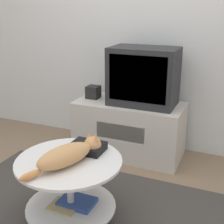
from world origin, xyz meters
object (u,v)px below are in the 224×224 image
object	(u,v)px
tv	(143,76)
speaker	(93,92)
dvd_box	(87,147)
cat	(69,154)

from	to	relation	value
tv	speaker	world-z (taller)	tv
speaker	dvd_box	world-z (taller)	speaker
speaker	cat	world-z (taller)	speaker
tv	speaker	xyz separation A→B (m)	(-0.50, -0.01, -0.20)
tv	cat	size ratio (longest dim) A/B	1.06
speaker	dvd_box	xyz separation A→B (m)	(0.44, -0.96, -0.08)
cat	tv	bearing A→B (deg)	17.24
speaker	cat	xyz separation A→B (m)	(0.41, -1.16, -0.05)
cat	dvd_box	bearing A→B (deg)	14.78
speaker	cat	distance (m)	1.23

